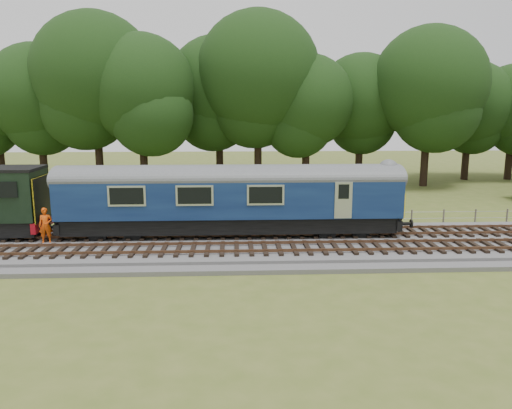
{
  "coord_description": "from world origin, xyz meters",
  "views": [
    {
      "loc": [
        -2.88,
        -24.94,
        7.05
      ],
      "look_at": [
        -1.71,
        1.4,
        2.0
      ],
      "focal_mm": 35.0,
      "sensor_mm": 36.0,
      "label": 1
    }
  ],
  "objects": [
    {
      "name": "track_south",
      "position": [
        0.0,
        -1.6,
        0.42
      ],
      "size": [
        67.2,
        2.4,
        0.21
      ],
      "color": "black",
      "rests_on": "ballast"
    },
    {
      "name": "ground",
      "position": [
        0.0,
        0.0,
        0.0
      ],
      "size": [
        120.0,
        120.0,
        0.0
      ],
      "primitive_type": "plane",
      "color": "#506123",
      "rests_on": "ground"
    },
    {
      "name": "track_north",
      "position": [
        0.0,
        1.4,
        0.42
      ],
      "size": [
        67.2,
        2.4,
        0.21
      ],
      "color": "black",
      "rests_on": "ballast"
    },
    {
      "name": "tree_line",
      "position": [
        0.0,
        22.0,
        0.0
      ],
      "size": [
        70.0,
        8.0,
        18.0
      ],
      "primitive_type": null,
      "color": "black",
      "rests_on": "ground"
    },
    {
      "name": "ballast",
      "position": [
        0.0,
        0.0,
        0.17
      ],
      "size": [
        70.0,
        7.0,
        0.35
      ],
      "primitive_type": "cube",
      "color": "#4C4C4F",
      "rests_on": "ground"
    },
    {
      "name": "worker",
      "position": [
        -12.47,
        0.17,
        1.25
      ],
      "size": [
        0.75,
        0.58,
        1.81
      ],
      "primitive_type": "imported",
      "rotation": [
        0.0,
        0.0,
        0.25
      ],
      "color": "#F54F0C",
      "rests_on": "ballast"
    },
    {
      "name": "dmu_railcar",
      "position": [
        -3.07,
        1.4,
        2.61
      ],
      "size": [
        18.05,
        2.86,
        3.88
      ],
      "color": "black",
      "rests_on": "ground"
    },
    {
      "name": "fence",
      "position": [
        0.0,
        4.5,
        0.0
      ],
      "size": [
        64.0,
        0.12,
        1.0
      ],
      "primitive_type": null,
      "color": "#6B6054",
      "rests_on": "ground"
    }
  ]
}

